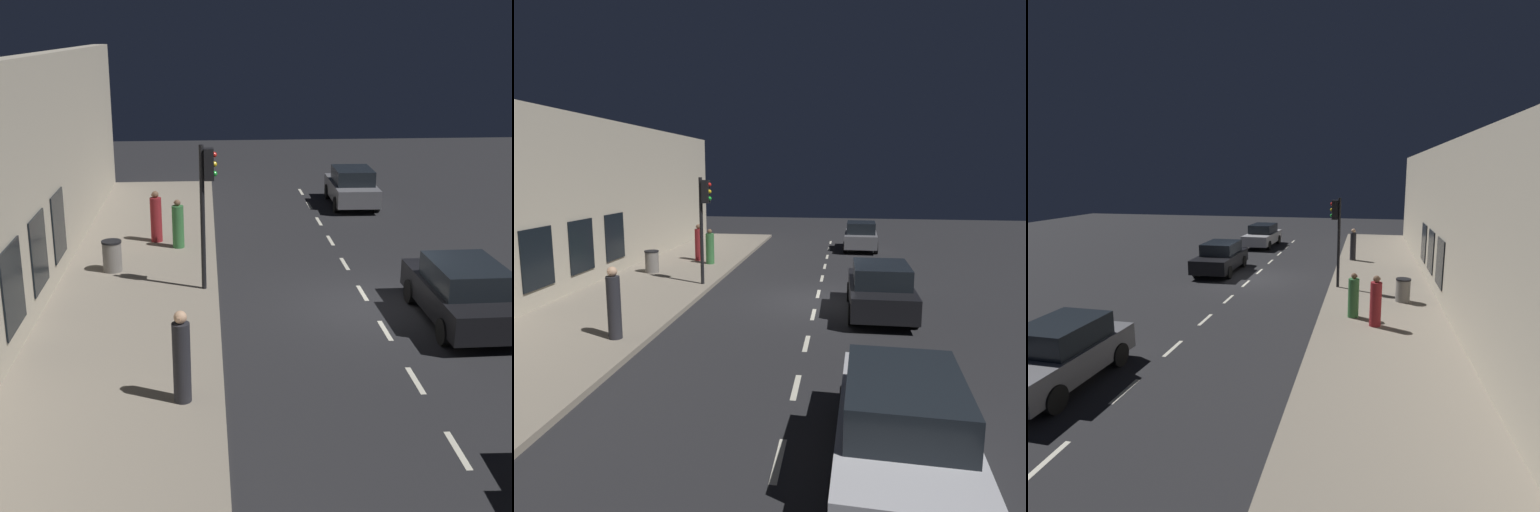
{
  "view_description": "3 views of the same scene",
  "coord_description": "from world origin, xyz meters",
  "views": [
    {
      "loc": [
        4.28,
        17.35,
        7.0
      ],
      "look_at": [
        2.95,
        -1.25,
        1.07
      ],
      "focal_mm": 50.16,
      "sensor_mm": 36.0,
      "label": 1
    },
    {
      "loc": [
        -0.93,
        16.16,
        4.36
      ],
      "look_at": [
        1.68,
        -0.47,
        1.43
      ],
      "focal_mm": 34.36,
      "sensor_mm": 36.0,
      "label": 2
    },
    {
      "loc": [
        5.62,
        -19.91,
        5.18
      ],
      "look_at": [
        1.89,
        -1.17,
        1.45
      ],
      "focal_mm": 29.8,
      "sensor_mm": 36.0,
      "label": 3
    }
  ],
  "objects": [
    {
      "name": "trash_bin",
      "position": [
        7.08,
        -2.99,
        0.62
      ],
      "size": [
        0.59,
        0.59,
        0.93
      ],
      "color": "slate",
      "rests_on": "sidewalk"
    },
    {
      "name": "pedestrian_0",
      "position": [
        5.97,
        -6.04,
        0.95
      ],
      "size": [
        0.52,
        0.52,
        1.73
      ],
      "rotation": [
        0.0,
        0.0,
        5.23
      ],
      "color": "maroon",
      "rests_on": "sidewalk"
    },
    {
      "name": "pedestrian_1",
      "position": [
        5.21,
        -5.28,
        0.88
      ],
      "size": [
        0.5,
        0.5,
        1.6
      ],
      "rotation": [
        0.0,
        0.0,
        4.29
      ],
      "color": "#336B38",
      "rests_on": "sidewalk"
    },
    {
      "name": "sidewalk",
      "position": [
        6.25,
        0.0,
        0.07
      ],
      "size": [
        4.5,
        32.0,
        0.15
      ],
      "color": "gray",
      "rests_on": "ground"
    },
    {
      "name": "building_facade",
      "position": [
        8.8,
        -0.0,
        3.18
      ],
      "size": [
        0.65,
        32.0,
        6.37
      ],
      "color": "#B2A893",
      "rests_on": "ground"
    },
    {
      "name": "ground_plane",
      "position": [
        0.0,
        0.0,
        0.0
      ],
      "size": [
        60.0,
        60.0,
        0.0
      ],
      "primitive_type": "plane",
      "color": "#232326"
    },
    {
      "name": "pedestrian_2",
      "position": [
        4.81,
        4.97,
        1.03
      ],
      "size": [
        0.41,
        0.41,
        1.86
      ],
      "rotation": [
        0.0,
        0.0,
        6.09
      ],
      "color": "#232328",
      "rests_on": "sidewalk"
    },
    {
      "name": "traffic_light",
      "position": [
        4.27,
        -1.3,
        2.94
      ],
      "size": [
        0.47,
        0.32,
        3.98
      ],
      "color": "black",
      "rests_on": "sidewalk"
    },
    {
      "name": "parked_car_0",
      "position": [
        -1.75,
        -11.29,
        0.79
      ],
      "size": [
        1.89,
        3.89,
        1.58
      ],
      "rotation": [
        0.0,
        0.0,
        3.12
      ],
      "color": "slate",
      "rests_on": "ground"
    },
    {
      "name": "parked_car_1",
      "position": [
        -2.01,
        1.17,
        0.79
      ],
      "size": [
        1.99,
        4.33,
        1.58
      ],
      "rotation": [
        0.0,
        0.0,
        3.15
      ],
      "color": "black",
      "rests_on": "ground"
    },
    {
      "name": "lane_centre_line",
      "position": [
        0.0,
        -1.0,
        0.0
      ],
      "size": [
        0.12,
        27.2,
        0.01
      ],
      "color": "beige",
      "rests_on": "ground"
    }
  ]
}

